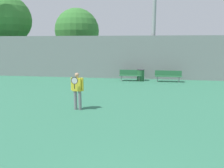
{
  "coord_description": "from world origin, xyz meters",
  "views": [
    {
      "loc": [
        0.16,
        -2.21,
        2.97
      ],
      "look_at": [
        -1.37,
        8.09,
        0.98
      ],
      "focal_mm": 35.0,
      "sensor_mm": 36.0,
      "label": 1
    }
  ],
  "objects_px": {
    "bench_courtside_near": "(168,75)",
    "tree_green_broad": "(77,31)",
    "tree_green_tall": "(7,20)",
    "light_pole_far_right": "(154,14)",
    "tennis_player": "(77,89)",
    "trash_bin": "(141,75)",
    "bench_courtside_far": "(130,74)"
  },
  "relations": [
    {
      "from": "light_pole_far_right",
      "to": "tennis_player",
      "type": "bearing_deg",
      "value": -110.97
    },
    {
      "from": "tree_green_tall",
      "to": "bench_courtside_near",
      "type": "bearing_deg",
      "value": -14.26
    },
    {
      "from": "tree_green_tall",
      "to": "tree_green_broad",
      "type": "distance_m",
      "value": 6.96
    },
    {
      "from": "tree_green_broad",
      "to": "bench_courtside_near",
      "type": "bearing_deg",
      "value": -33.6
    },
    {
      "from": "light_pole_far_right",
      "to": "trash_bin",
      "type": "height_order",
      "value": "light_pole_far_right"
    },
    {
      "from": "tree_green_tall",
      "to": "tree_green_broad",
      "type": "relative_size",
      "value": 1.17
    },
    {
      "from": "light_pole_far_right",
      "to": "trash_bin",
      "type": "bearing_deg",
      "value": -126.08
    },
    {
      "from": "bench_courtside_near",
      "to": "tree_green_tall",
      "type": "height_order",
      "value": "tree_green_tall"
    },
    {
      "from": "tree_green_broad",
      "to": "bench_courtside_far",
      "type": "bearing_deg",
      "value": -44.43
    },
    {
      "from": "light_pole_far_right",
      "to": "tree_green_tall",
      "type": "relative_size",
      "value": 1.23
    },
    {
      "from": "bench_courtside_near",
      "to": "tree_green_broad",
      "type": "relative_size",
      "value": 0.31
    },
    {
      "from": "tree_green_tall",
      "to": "bench_courtside_far",
      "type": "bearing_deg",
      "value": -17.34
    },
    {
      "from": "light_pole_far_right",
      "to": "tree_green_tall",
      "type": "bearing_deg",
      "value": 170.11
    },
    {
      "from": "trash_bin",
      "to": "tree_green_tall",
      "type": "relative_size",
      "value": 0.12
    },
    {
      "from": "light_pole_far_right",
      "to": "bench_courtside_near",
      "type": "bearing_deg",
      "value": -50.94
    },
    {
      "from": "tennis_player",
      "to": "tree_green_broad",
      "type": "bearing_deg",
      "value": 113.3
    },
    {
      "from": "bench_courtside_near",
      "to": "light_pole_far_right",
      "type": "xyz_separation_m",
      "value": [
        -1.17,
        1.45,
        4.67
      ]
    },
    {
      "from": "tennis_player",
      "to": "tree_green_tall",
      "type": "distance_m",
      "value": 16.57
    },
    {
      "from": "trash_bin",
      "to": "tennis_player",
      "type": "bearing_deg",
      "value": -108.2
    },
    {
      "from": "bench_courtside_near",
      "to": "tree_green_tall",
      "type": "bearing_deg",
      "value": 165.74
    },
    {
      "from": "bench_courtside_far",
      "to": "tree_green_broad",
      "type": "distance_m",
      "value": 9.26
    },
    {
      "from": "tennis_player",
      "to": "bench_courtside_far",
      "type": "xyz_separation_m",
      "value": [
        1.84,
        7.84,
        -0.42
      ]
    },
    {
      "from": "trash_bin",
      "to": "tree_green_tall",
      "type": "bearing_deg",
      "value": 164.34
    },
    {
      "from": "trash_bin",
      "to": "tree_green_broad",
      "type": "relative_size",
      "value": 0.14
    },
    {
      "from": "tennis_player",
      "to": "light_pole_far_right",
      "type": "distance_m",
      "value": 10.82
    },
    {
      "from": "light_pole_far_right",
      "to": "tree_green_tall",
      "type": "xyz_separation_m",
      "value": [
        -14.37,
        2.51,
        0.03
      ]
    },
    {
      "from": "tennis_player",
      "to": "light_pole_far_right",
      "type": "height_order",
      "value": "light_pole_far_right"
    },
    {
      "from": "tennis_player",
      "to": "light_pole_far_right",
      "type": "bearing_deg",
      "value": 75.25
    },
    {
      "from": "tennis_player",
      "to": "tree_green_tall",
      "type": "relative_size",
      "value": 0.22
    },
    {
      "from": "tree_green_tall",
      "to": "trash_bin",
      "type": "bearing_deg",
      "value": -15.66
    },
    {
      "from": "bench_courtside_far",
      "to": "bench_courtside_near",
      "type": "bearing_deg",
      "value": 0.01
    },
    {
      "from": "light_pole_far_right",
      "to": "trash_bin",
      "type": "xyz_separation_m",
      "value": [
        -0.92,
        -1.26,
        -4.76
      ]
    }
  ]
}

